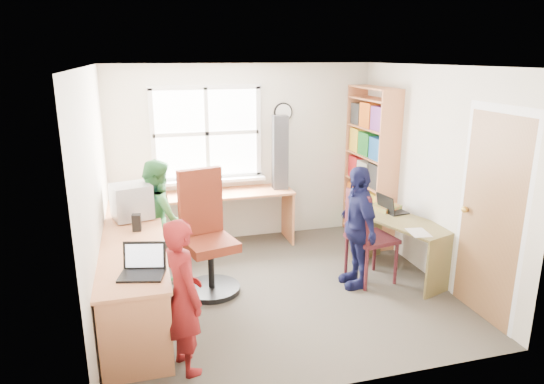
{
  "coord_description": "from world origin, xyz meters",
  "views": [
    {
      "loc": [
        -1.36,
        -4.69,
        2.5
      ],
      "look_at": [
        0.0,
        0.25,
        1.05
      ],
      "focal_mm": 32.0,
      "sensor_mm": 36.0,
      "label": 1
    }
  ],
  "objects_px": {
    "person_green": "(160,218)",
    "wooden_chair": "(366,233)",
    "swivel_chair": "(207,240)",
    "crt_monitor": "(132,202)",
    "laptop_right": "(390,208)",
    "cd_tower": "(280,153)",
    "right_desk": "(402,236)",
    "bookshelf": "(370,169)",
    "person_navy": "(357,227)",
    "laptop_left": "(143,267)",
    "person_red": "(183,296)",
    "l_desk": "(156,276)",
    "potted_plant": "(214,181)"
  },
  "relations": [
    {
      "from": "person_green",
      "to": "wooden_chair",
      "type": "bearing_deg",
      "value": -120.99
    },
    {
      "from": "swivel_chair",
      "to": "crt_monitor",
      "type": "distance_m",
      "value": 0.94
    },
    {
      "from": "laptop_right",
      "to": "person_green",
      "type": "height_order",
      "value": "person_green"
    },
    {
      "from": "cd_tower",
      "to": "right_desk",
      "type": "bearing_deg",
      "value": -49.04
    },
    {
      "from": "bookshelf",
      "to": "person_navy",
      "type": "height_order",
      "value": "bookshelf"
    },
    {
      "from": "laptop_left",
      "to": "cd_tower",
      "type": "height_order",
      "value": "cd_tower"
    },
    {
      "from": "swivel_chair",
      "to": "laptop_left",
      "type": "distance_m",
      "value": 1.28
    },
    {
      "from": "bookshelf",
      "to": "crt_monitor",
      "type": "xyz_separation_m",
      "value": [
        -3.15,
        -0.56,
        -0.05
      ]
    },
    {
      "from": "right_desk",
      "to": "crt_monitor",
      "type": "xyz_separation_m",
      "value": [
        -2.99,
        0.65,
        0.46
      ]
    },
    {
      "from": "person_green",
      "to": "person_navy",
      "type": "distance_m",
      "value": 2.25
    },
    {
      "from": "person_red",
      "to": "right_desk",
      "type": "bearing_deg",
      "value": -84.68
    },
    {
      "from": "l_desk",
      "to": "person_green",
      "type": "relative_size",
      "value": 2.14
    },
    {
      "from": "cd_tower",
      "to": "person_green",
      "type": "distance_m",
      "value": 1.86
    },
    {
      "from": "potted_plant",
      "to": "crt_monitor",
      "type": "bearing_deg",
      "value": -139.57
    },
    {
      "from": "laptop_left",
      "to": "cd_tower",
      "type": "relative_size",
      "value": 0.42
    },
    {
      "from": "laptop_right",
      "to": "person_navy",
      "type": "height_order",
      "value": "person_navy"
    },
    {
      "from": "crt_monitor",
      "to": "person_green",
      "type": "distance_m",
      "value": 0.41
    },
    {
      "from": "swivel_chair",
      "to": "wooden_chair",
      "type": "relative_size",
      "value": 1.24
    },
    {
      "from": "l_desk",
      "to": "right_desk",
      "type": "bearing_deg",
      "value": 5.19
    },
    {
      "from": "crt_monitor",
      "to": "laptop_right",
      "type": "relative_size",
      "value": 1.33
    },
    {
      "from": "swivel_chair",
      "to": "wooden_chair",
      "type": "xyz_separation_m",
      "value": [
        1.74,
        -0.3,
        0.01
      ]
    },
    {
      "from": "l_desk",
      "to": "laptop_right",
      "type": "relative_size",
      "value": 8.19
    },
    {
      "from": "laptop_left",
      "to": "person_green",
      "type": "relative_size",
      "value": 0.3
    },
    {
      "from": "l_desk",
      "to": "bookshelf",
      "type": "relative_size",
      "value": 1.4
    },
    {
      "from": "person_green",
      "to": "swivel_chair",
      "type": "bearing_deg",
      "value": -148.89
    },
    {
      "from": "laptop_left",
      "to": "person_red",
      "type": "bearing_deg",
      "value": -31.67
    },
    {
      "from": "l_desk",
      "to": "person_green",
      "type": "distance_m",
      "value": 1.06
    },
    {
      "from": "l_desk",
      "to": "bookshelf",
      "type": "distance_m",
      "value": 3.35
    },
    {
      "from": "crt_monitor",
      "to": "potted_plant",
      "type": "distance_m",
      "value": 1.37
    },
    {
      "from": "potted_plant",
      "to": "bookshelf",
      "type": "bearing_deg",
      "value": -8.68
    },
    {
      "from": "laptop_right",
      "to": "crt_monitor",
      "type": "bearing_deg",
      "value": 75.59
    },
    {
      "from": "l_desk",
      "to": "swivel_chair",
      "type": "bearing_deg",
      "value": 41.74
    },
    {
      "from": "cd_tower",
      "to": "person_red",
      "type": "relative_size",
      "value": 0.76
    },
    {
      "from": "crt_monitor",
      "to": "laptop_left",
      "type": "distance_m",
      "value": 1.47
    },
    {
      "from": "swivel_chair",
      "to": "cd_tower",
      "type": "height_order",
      "value": "cd_tower"
    },
    {
      "from": "crt_monitor",
      "to": "l_desk",
      "type": "bearing_deg",
      "value": -93.36
    },
    {
      "from": "person_green",
      "to": "bookshelf",
      "type": "bearing_deg",
      "value": -91.81
    },
    {
      "from": "right_desk",
      "to": "person_green",
      "type": "height_order",
      "value": "person_green"
    },
    {
      "from": "laptop_right",
      "to": "person_red",
      "type": "distance_m",
      "value": 2.98
    },
    {
      "from": "person_red",
      "to": "potted_plant",
      "type": "bearing_deg",
      "value": -31.74
    },
    {
      "from": "right_desk",
      "to": "person_navy",
      "type": "relative_size",
      "value": 0.93
    },
    {
      "from": "l_desk",
      "to": "laptop_left",
      "type": "distance_m",
      "value": 0.67
    },
    {
      "from": "laptop_left",
      "to": "potted_plant",
      "type": "bearing_deg",
      "value": 81.65
    },
    {
      "from": "bookshelf",
      "to": "person_green",
      "type": "relative_size",
      "value": 1.52
    },
    {
      "from": "laptop_left",
      "to": "potted_plant",
      "type": "height_order",
      "value": "potted_plant"
    },
    {
      "from": "laptop_right",
      "to": "cd_tower",
      "type": "bearing_deg",
      "value": 34.93
    },
    {
      "from": "right_desk",
      "to": "person_green",
      "type": "bearing_deg",
      "value": 145.45
    },
    {
      "from": "laptop_left",
      "to": "person_navy",
      "type": "relative_size",
      "value": 0.3
    },
    {
      "from": "person_green",
      "to": "laptop_right",
      "type": "bearing_deg",
      "value": -110.06
    },
    {
      "from": "bookshelf",
      "to": "potted_plant",
      "type": "distance_m",
      "value": 2.13
    }
  ]
}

